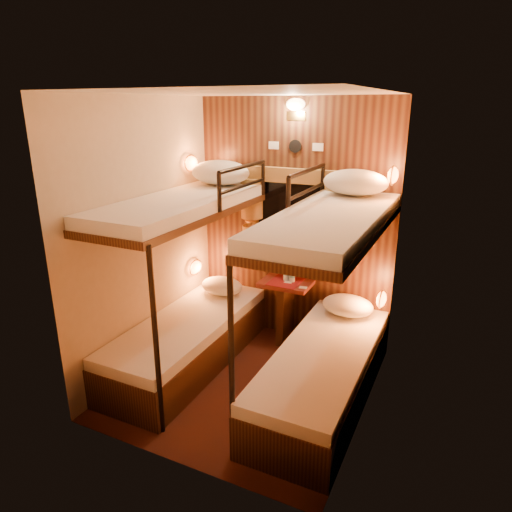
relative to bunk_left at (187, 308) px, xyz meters
The scene contains 22 objects.
floor 0.86m from the bunk_left, ahead, with size 2.10×2.10×0.00m, color black.
ceiling 1.95m from the bunk_left, ahead, with size 2.10×2.10×0.00m, color silver.
wall_back 1.34m from the bunk_left, 56.56° to the left, with size 2.40×2.40×0.00m, color #C6B293.
wall_front 1.44m from the bunk_left, 59.93° to the right, with size 2.40×2.40×0.00m, color #C6B293.
wall_left 0.74m from the bunk_left, 168.93° to the right, with size 2.40×2.40×0.00m, color #C6B293.
wall_right 1.77m from the bunk_left, ahead, with size 2.40×2.40×0.00m, color #C6B293.
back_panel 1.33m from the bunk_left, 56.16° to the left, with size 2.00×0.03×2.40m, color black.
bunk_left is the anchor object (origin of this frame).
bunk_right 1.30m from the bunk_left, ahead, with size 0.72×1.90×1.82m.
window 1.30m from the bunk_left, 55.30° to the left, with size 1.00×0.12×0.79m.
curtains 1.32m from the bunk_left, 54.32° to the left, with size 1.10×0.22×1.00m.
back_fixtures 2.03m from the bunk_left, 55.16° to the left, with size 0.54×0.09×0.48m.
reading_lamps 1.13m from the bunk_left, 44.25° to the left, with size 2.00×0.20×1.25m.
table 1.02m from the bunk_left, 50.33° to the left, with size 0.50×0.34×0.66m.
bottle_left 1.06m from the bunk_left, 51.65° to the left, with size 0.08×0.08×0.27m.
bottle_right 1.08m from the bunk_left, 48.60° to the left, with size 0.06×0.06×0.21m.
sachet_a 1.11m from the bunk_left, 39.28° to the left, with size 0.07×0.06×0.01m, color silver.
sachet_b 1.03m from the bunk_left, 48.50° to the left, with size 0.07×0.06×0.01m, color silver.
pillow_lower_left 0.64m from the bunk_left, 90.20° to the left, with size 0.45×0.32×0.18m, color silver.
pillow_lower_right 1.48m from the bunk_left, 28.56° to the left, with size 0.47×0.34×0.19m, color silver.
pillow_upper_left 1.32m from the bunk_left, 90.19° to the left, with size 0.59×0.42×0.23m, color silver.
pillow_upper_right 1.86m from the bunk_left, 27.73° to the left, with size 0.55×0.39×0.22m, color silver.
Camera 1 is at (1.55, -3.08, 2.31)m, focal length 32.00 mm.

